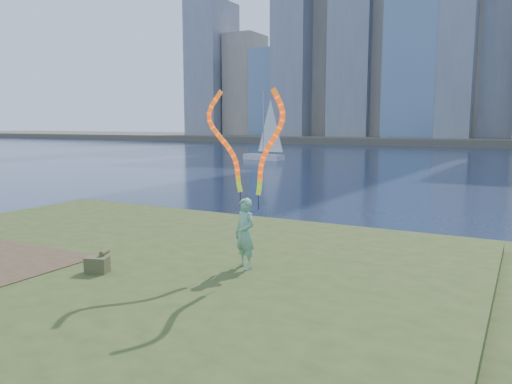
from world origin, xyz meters
The scene contains 6 objects.
ground centered at (0.00, 0.00, 0.00)m, with size 320.00×320.00×0.00m, color #17233B.
grassy_knoll centered at (0.00, -2.30, 0.34)m, with size 20.00×18.00×0.80m.
far_shore centered at (0.00, 95.00, 0.60)m, with size 320.00×40.00×1.20m, color #504B3B.
woman_with_ribbons centered at (2.58, -0.89, 2.27)m, with size 1.83×0.74×3.81m.
canvas_bag centered at (0.20, -2.52, 0.96)m, with size 0.49×0.55×0.40m.
sailboat centered at (-16.10, 35.79, 1.20)m, with size 4.67×2.16×7.01m.
Camera 1 is at (7.35, -9.25, 3.64)m, focal length 35.00 mm.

